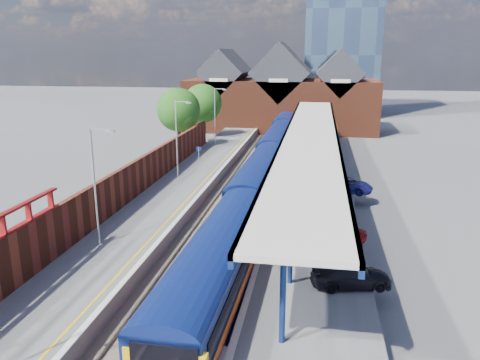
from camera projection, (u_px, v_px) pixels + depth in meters
The scene contains 23 objects.
ground at pixel (259, 170), 49.93m from camera, with size 240.00×240.00×0.00m, color #5B5B5E.
ballast_bed at pixel (244, 197), 40.40m from camera, with size 6.00×76.00×0.06m, color #473D33.
rails at pixel (244, 196), 40.38m from camera, with size 4.51×76.00×0.14m.
left_platform at pixel (182, 188), 41.16m from camera, with size 5.00×76.00×1.00m, color #565659.
right_platform at pixel (314, 195), 39.32m from camera, with size 6.00×76.00×1.00m, color #565659.
coping_left at pixel (208, 184), 40.65m from camera, with size 0.30×76.00×0.05m, color silver.
coping_right at pixel (281, 187), 39.64m from camera, with size 0.30×76.00×0.05m, color silver.
yellow_line at pixel (202, 184), 40.75m from camera, with size 0.14×76.00×0.01m, color yellow.
train at pixel (270, 157), 46.32m from camera, with size 3.12×65.95×3.45m.
canopy at pixel (311, 135), 40.02m from camera, with size 4.50×52.00×4.48m.
lamp_post_b at pixel (96, 180), 26.80m from camera, with size 1.48×0.18×7.00m.
lamp_post_c at pixel (178, 134), 42.03m from camera, with size 1.48×0.18×7.00m.
lamp_post_d at pixel (216, 113), 57.27m from camera, with size 1.48×0.18×7.00m.
platform_sign at pixel (199, 155), 44.32m from camera, with size 0.55×0.08×2.50m.
brick_wall at pixel (124, 186), 34.91m from camera, with size 0.35×50.00×3.86m.
station_building at pixel (281, 96), 75.17m from camera, with size 30.00×12.12×13.78m.
glass_tower at pixel (344, 10), 90.68m from camera, with size 14.20×14.20×40.30m.
tree_near at pixel (180, 111), 55.81m from camera, with size 5.20×5.20×8.10m.
tree_far at pixel (204, 104), 63.27m from camera, with size 5.20×5.20×8.10m.
parked_car_red at pixel (335, 228), 28.53m from camera, with size 1.54×3.83×1.31m, color #A60D12.
parked_car_silver at pixel (323, 203), 33.46m from camera, with size 1.33×3.81×1.26m, color #A5A6AA.
parked_car_dark at pixel (351, 276), 22.66m from camera, with size 1.58×3.89×1.13m, color black.
parked_car_blue at pixel (346, 185), 38.25m from camera, with size 2.01×4.36×1.21m, color navy.
Camera 1 is at (6.05, -18.16, 11.95)m, focal length 35.00 mm.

